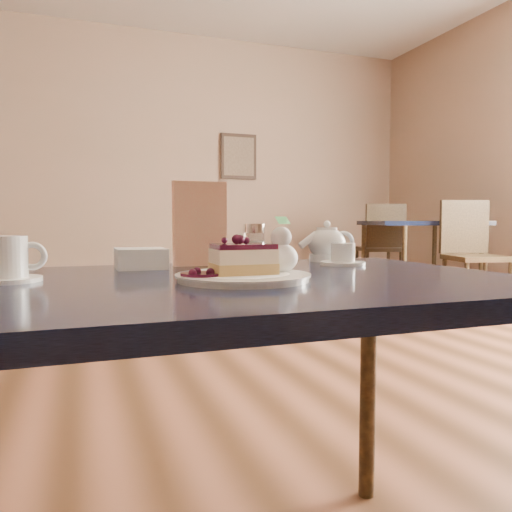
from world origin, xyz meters
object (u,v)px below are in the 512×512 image
object	(u,v)px
bg_table_far_right	(420,293)
dessert_plate	(243,277)
main_table	(236,316)
tea_set	(330,247)
coffee_set	(7,261)
cheesecake_slice	(243,259)

from	to	relation	value
bg_table_far_right	dessert_plate	bearing A→B (deg)	-118.05
main_table	tea_set	bearing A→B (deg)	38.04
tea_set	bg_table_far_right	distance (m)	4.07
coffee_set	bg_table_far_right	size ratio (longest dim) A/B	0.07
cheesecake_slice	bg_table_far_right	size ratio (longest dim) A/B	0.06
dessert_plate	bg_table_far_right	bearing A→B (deg)	47.97
dessert_plate	coffee_set	distance (m)	0.43
dessert_plate	tea_set	size ratio (longest dim) A/B	1.09
main_table	tea_set	distance (m)	0.46
main_table	bg_table_far_right	xyz separation A→B (m)	(3.01, 3.29, -0.55)
bg_table_far_right	tea_set	bearing A→B (deg)	-117.42
cheesecake_slice	main_table	bearing A→B (deg)	90.00
coffee_set	dessert_plate	bearing A→B (deg)	-17.84
dessert_plate	cheesecake_slice	size ratio (longest dim) A/B	2.15
tea_set	bg_table_far_right	xyz separation A→B (m)	(2.66, 3.02, -0.66)
main_table	cheesecake_slice	distance (m)	0.12
tea_set	dessert_plate	bearing A→B (deg)	-137.43
dessert_plate	tea_set	distance (m)	0.48
main_table	dessert_plate	world-z (taller)	dessert_plate
main_table	bg_table_far_right	distance (m)	4.49
main_table	coffee_set	distance (m)	0.43
cheesecake_slice	coffee_set	xyz separation A→B (m)	(-0.40, 0.13, -0.00)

